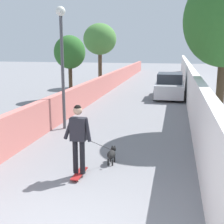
{
  "coord_description": "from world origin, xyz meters",
  "views": [
    {
      "loc": [
        -3.98,
        -1.97,
        3.17
      ],
      "look_at": [
        5.56,
        0.08,
        1.0
      ],
      "focal_mm": 47.4,
      "sensor_mm": 36.0,
      "label": 1
    }
  ],
  "objects": [
    {
      "name": "fence_right",
      "position": [
        12.0,
        -2.78,
        1.02
      ],
      "size": [
        48.0,
        0.3,
        2.04
      ],
      "primitive_type": "cube",
      "color": "white",
      "rests_on": "ground"
    },
    {
      "name": "car_near",
      "position": [
        14.85,
        -1.63,
        0.71
      ],
      "size": [
        3.92,
        1.8,
        1.54
      ],
      "color": "silver",
      "rests_on": "ground"
    },
    {
      "name": "wall_left",
      "position": [
        12.0,
        2.78,
        0.62
      ],
      "size": [
        48.0,
        0.3,
        1.24
      ],
      "primitive_type": "cube",
      "color": "#CC726B",
      "rests_on": "ground"
    },
    {
      "name": "lamp_post",
      "position": [
        6.64,
        2.23,
        3.12
      ],
      "size": [
        0.36,
        0.36,
        4.6
      ],
      "color": "#4C4C51",
      "rests_on": "ground"
    },
    {
      "name": "ground_plane",
      "position": [
        14.0,
        0.0,
        0.0
      ],
      "size": [
        80.0,
        80.0,
        0.0
      ],
      "primitive_type": "plane",
      "color": "gray"
    },
    {
      "name": "dog",
      "position": [
        3.54,
        -0.34,
        0.27
      ],
      "size": [
        1.3,
        0.73,
        1.06
      ],
      "color": "black",
      "rests_on": "ground"
    },
    {
      "name": "person_skateboarder",
      "position": [
        2.56,
        0.27,
        1.1
      ],
      "size": [
        0.23,
        0.71,
        1.73
      ],
      "color": "black",
      "rests_on": "skateboard"
    },
    {
      "name": "tree_left_near",
      "position": [
        19.0,
        3.94,
        3.69
      ],
      "size": [
        2.57,
        2.57,
        4.94
      ],
      "color": "brown",
      "rests_on": "ground"
    },
    {
      "name": "skateboard",
      "position": [
        2.56,
        0.27,
        0.07
      ],
      "size": [
        0.8,
        0.21,
        0.08
      ],
      "color": "maroon",
      "rests_on": "ground"
    },
    {
      "name": "tree_left_far",
      "position": [
        13.0,
        4.26,
        2.81
      ],
      "size": [
        1.87,
        1.87,
        3.82
      ],
      "color": "#473523",
      "rests_on": "ground"
    }
  ]
}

